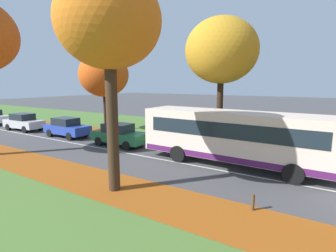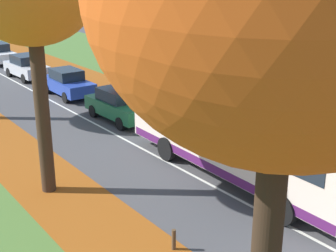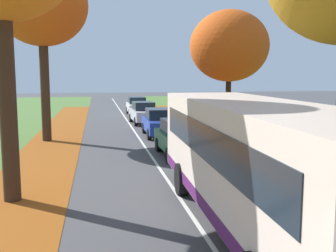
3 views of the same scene
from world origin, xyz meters
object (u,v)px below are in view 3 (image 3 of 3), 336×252
object	(u,v)px
bus	(256,158)
car_green_lead	(180,138)
tree_right_mid	(229,46)
car_blue_following	(159,122)
car_silver_third_in_line	(144,113)
car_white_fourth_in_line	(137,106)
tree_left_mid	(42,6)

from	to	relation	value
bus	car_green_lead	world-z (taller)	bus
tree_right_mid	car_blue_following	bearing A→B (deg)	174.24
car_silver_third_in_line	car_white_fourth_in_line	size ratio (longest dim) A/B	1.02
car_blue_following	tree_left_mid	bearing A→B (deg)	-174.66
car_green_lead	bus	bearing A→B (deg)	-90.34
car_silver_third_in_line	tree_left_mid	bearing A→B (deg)	-132.38
tree_right_mid	car_green_lead	bearing A→B (deg)	-126.65
tree_right_mid	bus	world-z (taller)	tree_right_mid
bus	car_white_fourth_in_line	size ratio (longest dim) A/B	2.48
bus	car_blue_following	distance (m)	14.44
bus	car_green_lead	distance (m)	8.56
car_green_lead	car_white_fourth_in_line	world-z (taller)	same
car_green_lead	car_white_fourth_in_line	size ratio (longest dim) A/B	1.01
tree_right_mid	bus	distance (m)	15.03
tree_right_mid	car_silver_third_in_line	size ratio (longest dim) A/B	1.72
car_green_lead	car_white_fourth_in_line	bearing A→B (deg)	90.16
car_white_fourth_in_line	car_blue_following	bearing A→B (deg)	-89.81
tree_left_mid	bus	world-z (taller)	tree_left_mid
tree_right_mid	car_silver_third_in_line	xyz separation A→B (m)	(-4.31, 6.56, -4.47)
tree_right_mid	car_silver_third_in_line	distance (m)	9.03
bus	car_blue_following	size ratio (longest dim) A/B	2.48
tree_left_mid	car_blue_following	distance (m)	9.07
car_white_fourth_in_line	tree_left_mid	bearing A→B (deg)	-115.40
car_green_lead	car_white_fourth_in_line	xyz separation A→B (m)	(-0.05, 18.64, 0.00)
tree_left_mid	bus	bearing A→B (deg)	-65.37
tree_right_mid	car_green_lead	xyz separation A→B (m)	(-4.08, -5.48, -4.47)
car_silver_third_in_line	car_white_fourth_in_line	distance (m)	6.60
car_blue_following	tree_right_mid	bearing A→B (deg)	-5.76
bus	car_silver_third_in_line	size ratio (longest dim) A/B	2.45
tree_left_mid	tree_right_mid	bearing A→B (deg)	1.01
tree_left_mid	car_white_fourth_in_line	size ratio (longest dim) A/B	2.25
car_silver_third_in_line	car_blue_following	bearing A→B (deg)	-87.93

